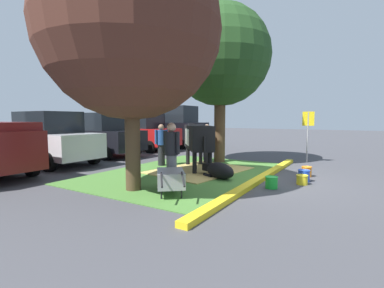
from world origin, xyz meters
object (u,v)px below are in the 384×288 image
at_px(cow_holstein, 197,137).
at_px(hatchback_white, 49,139).
at_px(sedan_blue, 100,135).
at_px(calf_lying, 219,171).
at_px(shade_tree_right, 220,56).
at_px(bucket_green, 271,182).
at_px(shade_tree_left, 130,29).
at_px(suv_black, 170,126).
at_px(bucket_blue, 304,175).
at_px(parking_sign, 308,127).
at_px(person_visitor_near, 161,144).
at_px(wheelbarrow, 171,179).
at_px(person_handler, 207,143).
at_px(bucket_yellow, 302,179).
at_px(person_visitor_far, 172,153).
at_px(bucket_orange, 307,171).
at_px(sedan_red, 141,132).

bearing_deg(cow_holstein, hatchback_white, 111.03).
bearing_deg(sedan_blue, calf_lying, -103.12).
relative_size(shade_tree_right, bucket_green, 19.00).
bearing_deg(hatchback_white, shade_tree_left, -102.76).
bearing_deg(hatchback_white, sedan_blue, 6.46).
distance_m(bucket_green, suv_black, 11.15).
bearing_deg(calf_lying, bucket_blue, -67.90).
xyz_separation_m(cow_holstein, parking_sign, (3.53, -3.04, 0.33)).
bearing_deg(hatchback_white, person_visitor_near, -64.14).
height_order(calf_lying, wheelbarrow, wheelbarrow).
height_order(person_handler, bucket_yellow, person_handler).
bearing_deg(person_handler, bucket_green, -128.41).
height_order(person_visitor_far, parking_sign, parking_sign).
bearing_deg(person_visitor_far, shade_tree_left, 135.21).
xyz_separation_m(person_handler, person_visitor_far, (-3.86, -1.07, 0.07)).
bearing_deg(hatchback_white, parking_sign, -56.40).
xyz_separation_m(person_visitor_near, wheelbarrow, (-3.05, -2.61, -0.44)).
relative_size(parking_sign, bucket_orange, 6.61).
bearing_deg(bucket_blue, shade_tree_right, 61.53).
height_order(shade_tree_right, bucket_blue, shade_tree_right).
xyz_separation_m(person_visitor_far, sedan_red, (6.12, 6.48, 0.09)).
distance_m(bucket_orange, sedan_blue, 9.23).
relative_size(person_visitor_far, sedan_red, 0.37).
relative_size(bucket_blue, sedan_blue, 0.07).
height_order(bucket_blue, sedan_red, sedan_red).
distance_m(cow_holstein, bucket_blue, 3.66).
xyz_separation_m(bucket_green, sedan_red, (4.83, 8.66, 0.83)).
xyz_separation_m(shade_tree_right, suv_black, (4.09, 5.43, -2.92)).
xyz_separation_m(person_visitor_near, bucket_yellow, (-0.37, -5.01, -0.69)).
relative_size(calf_lying, wheelbarrow, 0.93).
bearing_deg(bucket_yellow, person_visitor_near, 85.77).
distance_m(shade_tree_left, wheelbarrow, 3.62).
xyz_separation_m(parking_sign, bucket_orange, (-2.91, -0.45, -1.28)).
height_order(shade_tree_left, sedan_red, shade_tree_left).
bearing_deg(calf_lying, person_visitor_near, 72.77).
bearing_deg(wheelbarrow, cow_holstein, 19.80).
height_order(parking_sign, bucket_blue, parking_sign).
bearing_deg(person_handler, bucket_yellow, -114.47).
relative_size(calf_lying, person_visitor_near, 0.85).
xyz_separation_m(wheelbarrow, bucket_green, (1.85, -1.81, -0.23)).
bearing_deg(shade_tree_left, hatchback_white, 77.24).
bearing_deg(sedan_red, bucket_orange, -107.22).
distance_m(cow_holstein, sedan_red, 6.67).
xyz_separation_m(cow_holstein, sedan_blue, (0.61, 5.71, -0.13)).
distance_m(parking_sign, bucket_yellow, 4.30).
relative_size(calf_lying, bucket_orange, 4.27).
bearing_deg(person_visitor_near, shade_tree_right, -36.54).
relative_size(shade_tree_left, bucket_green, 18.42).
bearing_deg(parking_sign, person_visitor_near, 129.43).
height_order(cow_holstein, person_handler, cow_holstein).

